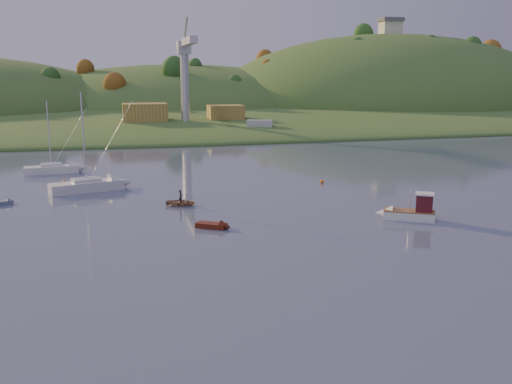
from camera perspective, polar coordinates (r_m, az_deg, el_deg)
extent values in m
plane|color=#38415B|center=(32.92, 16.42, -15.70)|extent=(500.00, 500.00, 0.00)
cube|color=#385321|center=(255.86, -10.47, 8.37)|extent=(620.00, 220.00, 1.50)
ellipsoid|color=#385321|center=(191.16, -9.25, 7.27)|extent=(640.00, 150.00, 7.00)
ellipsoid|color=#385321|center=(236.79, -7.73, 8.19)|extent=(140.00, 120.00, 36.00)
ellipsoid|color=#385321|center=(246.55, 12.93, 8.14)|extent=(150.00, 130.00, 60.00)
cube|color=beige|center=(246.71, 13.29, 15.69)|extent=(8.00, 6.00, 5.00)
cube|color=#595960|center=(246.96, 13.33, 16.43)|extent=(9.00, 7.00, 1.50)
cube|color=slate|center=(149.00, -5.95, 6.55)|extent=(42.00, 16.00, 2.40)
cube|color=olive|center=(148.49, -11.05, 7.77)|extent=(11.00, 8.00, 4.80)
cube|color=olive|center=(152.00, -3.06, 7.91)|extent=(9.00, 7.00, 4.00)
cylinder|color=#B7B7BC|center=(146.03, -7.11, 10.43)|extent=(2.20, 2.20, 18.00)
cube|color=#B7B7BC|center=(146.11, -7.21, 14.15)|extent=(3.20, 3.20, 3.20)
cube|color=#B7B7BC|center=(137.23, -6.76, 14.73)|extent=(1.80, 18.00, 1.60)
cube|color=#B7B7BC|center=(151.11, -7.45, 14.45)|extent=(1.80, 10.00, 1.60)
cube|color=silver|center=(61.07, 15.06, -2.26)|extent=(5.35, 4.18, 0.92)
cone|color=silver|center=(61.17, 12.67, -2.12)|extent=(2.48, 2.50, 1.84)
cube|color=brown|center=(60.95, 15.09, -1.82)|extent=(5.37, 4.22, 0.12)
cube|color=#4A1117|center=(60.74, 16.48, -1.08)|extent=(2.19, 2.15, 1.84)
cube|color=silver|center=(60.54, 16.54, -0.18)|extent=(2.47, 2.43, 0.15)
cylinder|color=silver|center=(60.69, 15.15, -0.72)|extent=(0.10, 0.10, 2.46)
cube|color=silver|center=(91.46, -19.76, 2.12)|extent=(7.97, 2.94, 1.07)
cube|color=silver|center=(91.37, -19.79, 2.49)|extent=(3.06, 1.98, 0.68)
cylinder|color=silver|center=(90.76, -20.00, 5.50)|extent=(0.18, 0.18, 9.77)
cylinder|color=silver|center=(91.33, -19.80, 2.64)|extent=(3.13, 0.36, 0.12)
cylinder|color=silver|center=(91.31, -19.80, 2.70)|extent=(2.76, 0.57, 0.36)
cube|color=silver|center=(76.07, -16.59, 0.53)|extent=(9.47, 5.25, 1.25)
cube|color=silver|center=(75.95, -16.62, 1.03)|extent=(3.85, 2.94, 0.79)
cylinder|color=silver|center=(75.14, -16.87, 5.24)|extent=(0.18, 0.18, 11.34)
cylinder|color=silver|center=(75.91, -16.63, 1.22)|extent=(3.50, 1.17, 0.12)
cylinder|color=silver|center=(75.89, -16.63, 1.29)|extent=(3.14, 1.27, 0.36)
imported|color=#9C7756|center=(65.82, -7.53, -1.03)|extent=(4.04, 3.44, 0.71)
imported|color=black|center=(65.72, -7.54, -0.66)|extent=(0.55, 0.67, 1.58)
cube|color=#4E190B|center=(56.11, -4.47, -3.35)|extent=(3.19, 2.62, 0.50)
cone|color=#4E190B|center=(55.56, -3.04, -3.48)|extent=(1.53, 1.58, 1.20)
cube|color=slate|center=(71.87, -24.22, -1.01)|extent=(2.62, 1.87, 0.43)
cone|color=slate|center=(72.09, -23.29, -0.89)|extent=(1.17, 1.29, 1.06)
cube|color=slate|center=(137.86, 0.37, 6.07)|extent=(15.21, 9.27, 1.84)
cube|color=#B7B7BC|center=(137.71, 0.37, 6.70)|extent=(6.79, 4.81, 2.46)
sphere|color=orange|center=(78.71, 6.61, 1.05)|extent=(0.50, 0.50, 0.50)
sphere|color=orange|center=(82.15, -18.60, 0.96)|extent=(0.50, 0.50, 0.50)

